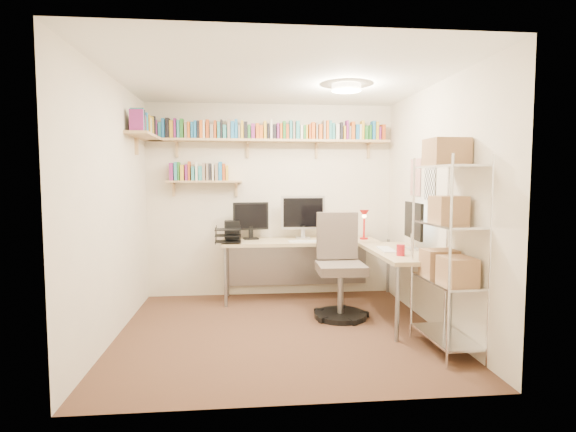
# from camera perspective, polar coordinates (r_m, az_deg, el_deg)

# --- Properties ---
(ground) EXTENTS (3.20, 3.20, 0.00)m
(ground) POSITION_cam_1_polar(r_m,az_deg,el_deg) (4.67, -0.99, -14.39)
(ground) COLOR #482E1E
(ground) RESTS_ON ground
(room_shell) EXTENTS (3.24, 3.04, 2.52)m
(room_shell) POSITION_cam_1_polar(r_m,az_deg,el_deg) (4.42, -0.96, 4.97)
(room_shell) COLOR beige
(room_shell) RESTS_ON ground
(wall_shelves) EXTENTS (3.12, 1.09, 0.80)m
(wall_shelves) POSITION_cam_1_polar(r_m,az_deg,el_deg) (5.72, -6.48, 9.66)
(wall_shelves) COLOR tan
(wall_shelves) RESTS_ON ground
(corner_desk) EXTENTS (2.34, 1.94, 1.32)m
(corner_desk) POSITION_cam_1_polar(r_m,az_deg,el_deg) (5.46, 3.37, -3.49)
(corner_desk) COLOR tan
(corner_desk) RESTS_ON ground
(office_chair) EXTENTS (0.60, 0.62, 1.15)m
(office_chair) POSITION_cam_1_polar(r_m,az_deg,el_deg) (5.06, 6.57, -7.23)
(office_chair) COLOR black
(office_chair) RESTS_ON ground
(wire_rack) EXTENTS (0.39, 0.76, 1.88)m
(wire_rack) POSITION_cam_1_polar(r_m,az_deg,el_deg) (4.17, 19.61, -1.18)
(wire_rack) COLOR silver
(wire_rack) RESTS_ON ground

